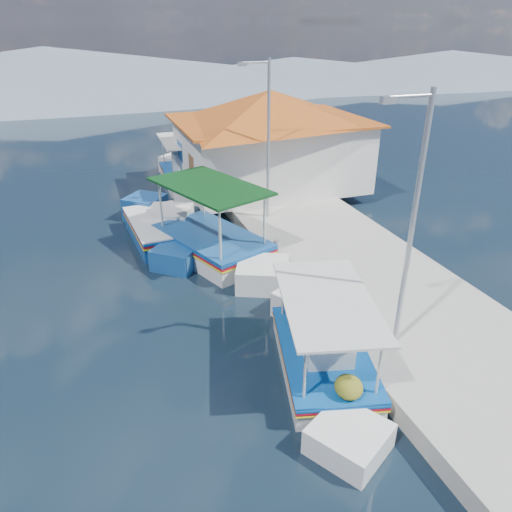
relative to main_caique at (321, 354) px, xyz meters
name	(u,v)px	position (x,y,z in m)	size (l,w,h in m)	color
ground	(244,470)	(-2.68, -2.20, -0.43)	(160.00, 160.00, 0.00)	black
quay	(358,271)	(3.22, 3.80, -0.18)	(5.00, 44.00, 0.50)	#A4A299
bollards	(310,281)	(1.12, 3.05, 0.22)	(0.20, 17.20, 0.30)	#A5A8AD
main_caique	(321,354)	(0.00, 0.00, 0.00)	(3.07, 6.64, 2.25)	white
caique_green_canopy	(212,244)	(-0.86, 7.05, 0.01)	(4.18, 7.42, 2.97)	white
caique_blue_hull	(160,231)	(-2.41, 9.12, -0.10)	(2.41, 7.00, 1.25)	navy
caique_far	(185,175)	(-0.03, 15.78, 0.04)	(2.31, 7.33, 2.57)	white
harbor_building	(270,137)	(3.52, 12.80, 2.34)	(10.49, 10.49, 4.40)	silver
lamp_post_near	(411,215)	(1.83, -0.20, 3.42)	(1.21, 0.14, 6.00)	#A5A8AD
lamp_post_far	(266,133)	(1.83, 8.80, 3.42)	(1.21, 0.14, 6.00)	#A5A8AD
mountain_ridge	(151,73)	(3.86, 53.80, 1.61)	(171.40, 96.00, 5.50)	slate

